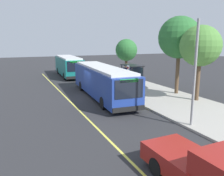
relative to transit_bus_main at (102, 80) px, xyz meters
name	(u,v)px	position (x,y,z in m)	size (l,w,h in m)	color
ground_plane	(90,97)	(-0.61, -1.01, -1.62)	(120.00, 120.00, 0.00)	#2B2B2D
sidewalk_curb	(144,91)	(-0.61, 4.99, -1.54)	(44.00, 6.40, 0.15)	#A8A399
lane_stripe_center	(68,99)	(-0.61, -3.21, -1.61)	(36.00, 0.14, 0.01)	#E0D64C
transit_bus_main	(102,80)	(0.00, 0.00, 0.00)	(12.30, 3.20, 2.95)	navy
transit_bus_second	(69,65)	(-14.51, 0.21, 0.00)	(10.32, 3.09, 2.95)	#146B66
pickup_truck	(212,174)	(14.93, -1.81, -0.76)	(5.47, 2.19, 1.85)	maroon
bus_shelter	(132,71)	(-2.91, 4.82, 0.30)	(2.90, 1.60, 2.48)	#333338
waiting_bench	(132,83)	(-2.63, 4.69, -0.99)	(1.60, 0.48, 0.95)	brown
route_sign_post	(128,75)	(-0.21, 2.85, 0.34)	(0.44, 0.08, 2.80)	#333338
pedestrian_commuter	(132,85)	(0.72, 2.85, -0.50)	(0.24, 0.40, 1.69)	#282D47
street_tree_near_shelter	(179,38)	(1.95, 7.18, 3.95)	(4.01, 4.01, 7.45)	brown
street_tree_upstreet	(200,46)	(4.87, 7.03, 3.22)	(3.48, 3.48, 6.46)	brown
street_tree_downstreet	(126,50)	(-7.66, 6.45, 2.42)	(2.89, 2.89, 5.37)	brown
utility_pole	(195,74)	(9.51, 2.24, 1.73)	(0.16, 0.16, 6.40)	gray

